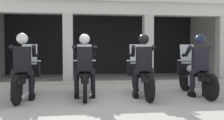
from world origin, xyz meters
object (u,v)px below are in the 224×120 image
at_px(motorcycle_center_left, 85,77).
at_px(police_officer_center_right, 144,60).
at_px(motorcycle_far_right, 194,76).
at_px(police_officer_center_left, 85,60).
at_px(police_officer_far_right, 199,60).
at_px(police_officer_far_left, 23,61).
at_px(motorcycle_far_left, 26,78).
at_px(motorcycle_center_right, 141,76).

distance_m(motorcycle_center_left, police_officer_center_right, 1.58).
distance_m(police_officer_center_right, motorcycle_far_right, 1.54).
bearing_deg(motorcycle_far_right, motorcycle_center_left, 179.30).
xyz_separation_m(police_officer_center_left, police_officer_far_right, (2.91, -0.18, 0.00)).
height_order(police_officer_center_right, motorcycle_far_right, police_officer_center_right).
bearing_deg(police_officer_center_right, police_officer_center_left, 178.88).
xyz_separation_m(police_officer_far_left, police_officer_center_left, (1.45, 0.10, 0.00)).
relative_size(motorcycle_center_left, police_officer_far_right, 1.29).
distance_m(police_officer_far_left, motorcycle_far_right, 4.39).
xyz_separation_m(motorcycle_far_left, police_officer_center_right, (2.90, -0.34, 0.44)).
bearing_deg(motorcycle_center_left, police_officer_center_right, -11.31).
bearing_deg(police_officer_center_left, motorcycle_center_left, 95.18).
height_order(police_officer_center_right, police_officer_far_right, same).
xyz_separation_m(police_officer_far_left, motorcycle_center_left, (1.45, 0.38, -0.44)).
height_order(police_officer_far_left, police_officer_center_right, same).
relative_size(police_officer_center_left, police_officer_far_right, 1.00).
relative_size(motorcycle_center_right, police_officer_center_right, 1.29).
height_order(motorcycle_far_left, police_officer_center_right, police_officer_center_right).
bearing_deg(police_officer_center_right, motorcycle_center_left, 168.16).
bearing_deg(motorcycle_far_right, motorcycle_center_right, -178.17).
bearing_deg(motorcycle_far_left, police_officer_center_right, 6.27).
height_order(police_officer_center_left, police_officer_center_right, same).
height_order(motorcycle_center_left, police_officer_center_left, police_officer_center_left).
bearing_deg(police_officer_far_right, police_officer_center_right, -178.17).
bearing_deg(motorcycle_far_left, police_officer_center_left, 5.64).
relative_size(police_officer_far_left, motorcycle_center_right, 0.78).
bearing_deg(police_officer_center_left, police_officer_center_right, -0.58).
height_order(motorcycle_far_left, police_officer_far_left, police_officer_far_left).
relative_size(motorcycle_far_left, motorcycle_center_right, 1.00).
bearing_deg(police_officer_center_right, police_officer_far_left, -176.18).
bearing_deg(police_officer_far_left, police_officer_center_right, 11.84).
distance_m(police_officer_far_left, police_officer_center_right, 2.91).
height_order(motorcycle_center_left, police_officer_center_right, police_officer_center_right).
distance_m(motorcycle_center_left, motorcycle_center_right, 1.46).
bearing_deg(motorcycle_center_right, police_officer_far_right, -7.10).
distance_m(police_officer_center_left, police_officer_center_right, 1.46).
bearing_deg(police_officer_center_left, police_officer_far_right, 1.93).
height_order(motorcycle_center_right, motorcycle_far_right, same).
distance_m(police_officer_center_left, motorcycle_center_right, 1.52).
xyz_separation_m(police_officer_center_left, police_officer_center_right, (1.45, -0.15, 0.00)).
xyz_separation_m(motorcycle_far_left, police_officer_center_left, (1.45, -0.19, 0.44)).
xyz_separation_m(motorcycle_center_right, police_officer_center_right, (-0.00, -0.28, 0.44)).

